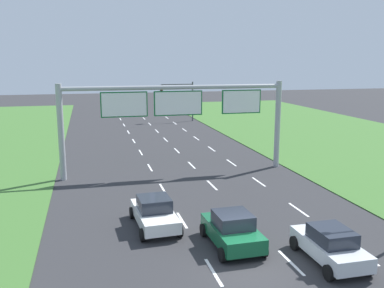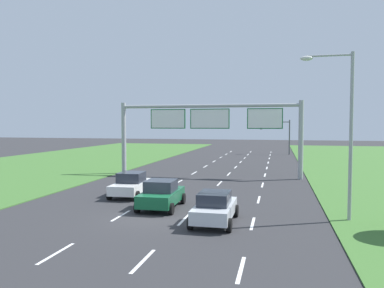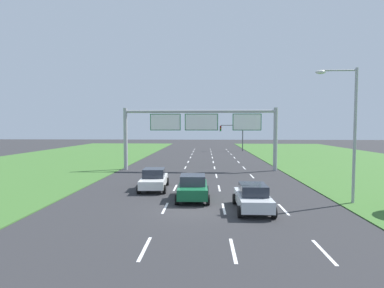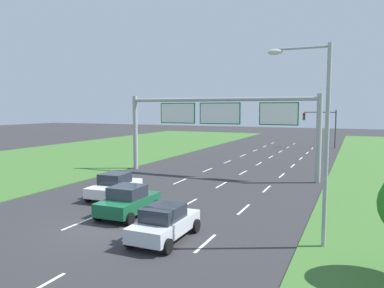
% 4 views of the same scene
% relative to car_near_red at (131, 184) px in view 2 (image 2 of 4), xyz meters
% --- Properties ---
extents(ground_plane, '(200.00, 200.00, 0.00)m').
position_rel_car_near_red_xyz_m(ground_plane, '(3.35, -5.42, -0.79)').
color(ground_plane, '#2D2D30').
extents(lane_dashes_inner_left, '(0.14, 68.40, 0.01)m').
position_rel_car_near_red_xyz_m(lane_dashes_inner_left, '(1.60, 9.58, -0.78)').
color(lane_dashes_inner_left, white).
rests_on(lane_dashes_inner_left, ground_plane).
extents(lane_dashes_inner_right, '(0.14, 68.40, 0.01)m').
position_rel_car_near_red_xyz_m(lane_dashes_inner_right, '(5.10, 9.58, -0.78)').
color(lane_dashes_inner_right, white).
rests_on(lane_dashes_inner_right, ground_plane).
extents(lane_dashes_slip, '(0.14, 68.40, 0.01)m').
position_rel_car_near_red_xyz_m(lane_dashes_slip, '(8.60, 9.58, -0.78)').
color(lane_dashes_slip, white).
rests_on(lane_dashes_slip, ground_plane).
extents(car_near_red, '(2.28, 4.37, 1.61)m').
position_rel_car_near_red_xyz_m(car_near_red, '(0.00, 0.00, 0.00)').
color(car_near_red, white).
rests_on(car_near_red, ground_plane).
extents(car_lead_silver, '(2.03, 3.99, 1.56)m').
position_rel_car_near_red_xyz_m(car_lead_silver, '(6.75, -5.74, -0.01)').
color(car_lead_silver, silver).
rests_on(car_lead_silver, ground_plane).
extents(car_mid_lane, '(2.23, 4.00, 1.66)m').
position_rel_car_near_red_xyz_m(car_mid_lane, '(3.17, -3.20, 0.03)').
color(car_mid_lane, '#145633').
rests_on(car_mid_lane, ground_plane).
extents(sign_gantry, '(17.24, 0.44, 7.00)m').
position_rel_car_near_red_xyz_m(sign_gantry, '(3.50, 10.50, 4.17)').
color(sign_gantry, '#9EA0A5').
rests_on(sign_gantry, ground_plane).
extents(traffic_light_mast, '(4.76, 0.49, 5.60)m').
position_rel_car_near_red_xyz_m(traffic_light_mast, '(9.64, 38.33, 3.08)').
color(traffic_light_mast, '#47494F').
rests_on(traffic_light_mast, ground_plane).
extents(street_lamp, '(2.61, 0.32, 8.50)m').
position_rel_car_near_red_xyz_m(street_lamp, '(12.96, -3.85, 4.29)').
color(street_lamp, '#9EA0A5').
rests_on(street_lamp, ground_plane).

